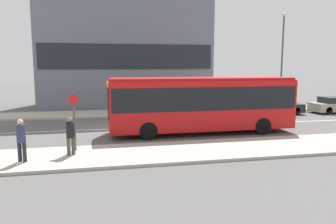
{
  "coord_description": "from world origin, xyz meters",
  "views": [
    {
      "loc": [
        -0.78,
        -20.11,
        3.91
      ],
      "look_at": [
        3.07,
        -1.92,
        1.24
      ],
      "focal_mm": 35.0,
      "sensor_mm": 36.0,
      "label": 1
    }
  ],
  "objects_px": {
    "pedestrian_near_stop": "(21,138)",
    "pedestrian_down_pavement": "(70,134)",
    "parked_car_1": "(336,105)",
    "parked_car_0": "(276,106)",
    "city_bus": "(201,101)",
    "bus_stop_sign": "(74,117)",
    "street_lamp": "(282,52)"
  },
  "relations": [
    {
      "from": "parked_car_1",
      "to": "pedestrian_near_stop",
      "type": "bearing_deg",
      "value": -155.71
    },
    {
      "from": "pedestrian_near_stop",
      "to": "bus_stop_sign",
      "type": "height_order",
      "value": "bus_stop_sign"
    },
    {
      "from": "parked_car_0",
      "to": "parked_car_1",
      "type": "relative_size",
      "value": 0.95
    },
    {
      "from": "parked_car_0",
      "to": "pedestrian_down_pavement",
      "type": "xyz_separation_m",
      "value": [
        -15.14,
        -9.64,
        0.38
      ]
    },
    {
      "from": "bus_stop_sign",
      "to": "pedestrian_near_stop",
      "type": "bearing_deg",
      "value": -145.28
    },
    {
      "from": "pedestrian_near_stop",
      "to": "street_lamp",
      "type": "xyz_separation_m",
      "value": [
        18.49,
        12.36,
        3.9
      ]
    },
    {
      "from": "parked_car_0",
      "to": "bus_stop_sign",
      "type": "relative_size",
      "value": 1.58
    },
    {
      "from": "city_bus",
      "to": "bus_stop_sign",
      "type": "relative_size",
      "value": 4.13
    },
    {
      "from": "pedestrian_down_pavement",
      "to": "bus_stop_sign",
      "type": "bearing_deg",
      "value": 55.79
    },
    {
      "from": "parked_car_1",
      "to": "bus_stop_sign",
      "type": "distance_m",
      "value": 22.13
    },
    {
      "from": "street_lamp",
      "to": "pedestrian_down_pavement",
      "type": "bearing_deg",
      "value": -144.92
    },
    {
      "from": "parked_car_1",
      "to": "bus_stop_sign",
      "type": "relative_size",
      "value": 1.66
    },
    {
      "from": "pedestrian_near_stop",
      "to": "pedestrian_down_pavement",
      "type": "distance_m",
      "value": 1.91
    },
    {
      "from": "city_bus",
      "to": "parked_car_0",
      "type": "xyz_separation_m",
      "value": [
        8.18,
        5.81,
        -1.18
      ]
    },
    {
      "from": "pedestrian_down_pavement",
      "to": "street_lamp",
      "type": "relative_size",
      "value": 0.2
    },
    {
      "from": "parked_car_0",
      "to": "pedestrian_down_pavement",
      "type": "height_order",
      "value": "pedestrian_down_pavement"
    },
    {
      "from": "street_lamp",
      "to": "pedestrian_near_stop",
      "type": "bearing_deg",
      "value": -146.23
    },
    {
      "from": "city_bus",
      "to": "parked_car_0",
      "type": "relative_size",
      "value": 2.62
    },
    {
      "from": "city_bus",
      "to": "pedestrian_near_stop",
      "type": "bearing_deg",
      "value": -149.32
    },
    {
      "from": "pedestrian_near_stop",
      "to": "bus_stop_sign",
      "type": "bearing_deg",
      "value": 52.1
    },
    {
      "from": "pedestrian_near_stop",
      "to": "bus_stop_sign",
      "type": "relative_size",
      "value": 0.67
    },
    {
      "from": "parked_car_1",
      "to": "street_lamp",
      "type": "height_order",
      "value": "street_lamp"
    },
    {
      "from": "bus_stop_sign",
      "to": "street_lamp",
      "type": "xyz_separation_m",
      "value": [
        16.56,
        11.02,
        3.36
      ]
    },
    {
      "from": "parked_car_0",
      "to": "pedestrian_near_stop",
      "type": "bearing_deg",
      "value": -148.76
    },
    {
      "from": "parked_car_1",
      "to": "pedestrian_down_pavement",
      "type": "height_order",
      "value": "pedestrian_down_pavement"
    },
    {
      "from": "pedestrian_near_stop",
      "to": "bus_stop_sign",
      "type": "xyz_separation_m",
      "value": [
        1.93,
        1.34,
        0.53
      ]
    },
    {
      "from": "bus_stop_sign",
      "to": "parked_car_1",
      "type": "bearing_deg",
      "value": 23.19
    },
    {
      "from": "street_lamp",
      "to": "parked_car_0",
      "type": "bearing_deg",
      "value": -126.55
    },
    {
      "from": "pedestrian_down_pavement",
      "to": "pedestrian_near_stop",
      "type": "bearing_deg",
      "value": 176.08
    },
    {
      "from": "parked_car_1",
      "to": "pedestrian_down_pavement",
      "type": "xyz_separation_m",
      "value": [
        -20.45,
        -9.4,
        0.42
      ]
    },
    {
      "from": "city_bus",
      "to": "pedestrian_near_stop",
      "type": "height_order",
      "value": "city_bus"
    },
    {
      "from": "parked_car_1",
      "to": "parked_car_0",
      "type": "bearing_deg",
      "value": 177.43
    }
  ]
}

